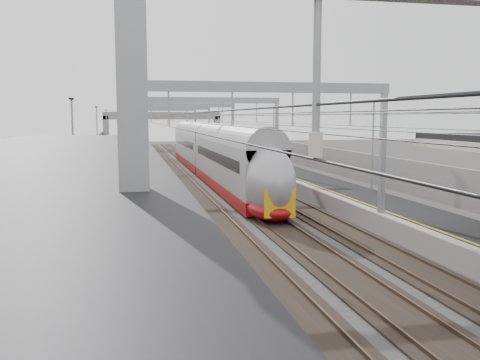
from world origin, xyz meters
name	(u,v)px	position (x,y,z in m)	size (l,w,h in m)	color
platform_left	(111,179)	(-8.00, 45.00, 0.50)	(4.00, 120.00, 1.00)	black
platform_right	(285,175)	(8.00, 45.00, 0.50)	(4.00, 120.00, 1.00)	black
tracks	(201,182)	(0.00, 45.00, 0.05)	(11.40, 140.00, 0.20)	black
overhead_line	(192,115)	(0.00, 51.62, 6.14)	(13.00, 140.00, 6.60)	gray
overbridge	(162,120)	(0.00, 100.00, 5.31)	(22.00, 2.20, 6.90)	gray
wall_left	(72,167)	(-11.20, 45.00, 1.60)	(0.30, 120.00, 3.20)	gray
wall_right	(317,163)	(11.20, 45.00, 1.60)	(0.30, 120.00, 3.20)	gray
train	(213,157)	(1.50, 47.19, 2.11)	(2.73, 49.67, 4.31)	#9D0E10
signal_green	(138,145)	(-5.20, 66.78, 2.42)	(0.32, 0.32, 3.48)	black
signal_red_near	(201,143)	(3.20, 68.77, 2.42)	(0.32, 0.32, 3.48)	black
signal_red_far	(208,140)	(5.40, 77.65, 2.42)	(0.32, 0.32, 3.48)	black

